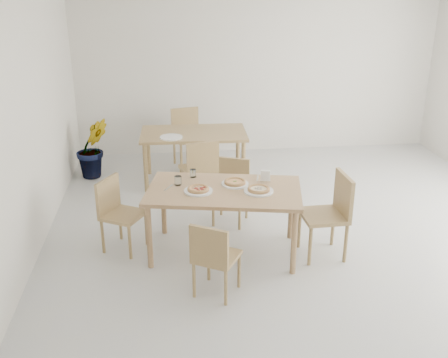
{
  "coord_description": "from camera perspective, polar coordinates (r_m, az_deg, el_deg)",
  "views": [
    {
      "loc": [
        -1.56,
        -5.09,
        2.89
      ],
      "look_at": [
        -0.97,
        -0.02,
        0.87
      ],
      "focal_mm": 42.0,
      "sensor_mm": 36.0,
      "label": 1
    }
  ],
  "objects": [
    {
      "name": "plate_empty",
      "position": [
        7.3,
        -5.77,
        4.55
      ],
      "size": [
        0.32,
        0.32,
        0.02
      ],
      "primitive_type": "cylinder",
      "color": "white",
      "rests_on": "second_table"
    },
    {
      "name": "napkin_holder",
      "position": [
        5.74,
        4.53,
        0.31
      ],
      "size": [
        0.12,
        0.08,
        0.13
      ],
      "rotation": [
        0.0,
        0.0,
        -0.24
      ],
      "color": "silver",
      "rests_on": "main_table"
    },
    {
      "name": "tumbler_a",
      "position": [
        5.65,
        -5.03,
        -0.17
      ],
      "size": [
        0.08,
        0.08,
        0.1
      ],
      "primitive_type": "cylinder",
      "color": "white",
      "rests_on": "main_table"
    },
    {
      "name": "chair_north",
      "position": [
        6.4,
        0.87,
        -0.77
      ],
      "size": [
        0.51,
        0.51,
        0.78
      ],
      "rotation": [
        0.0,
        0.0,
        -0.4
      ],
      "color": "tan",
      "rests_on": "ground"
    },
    {
      "name": "plate_margherita",
      "position": [
        5.65,
        1.2,
        -0.53
      ],
      "size": [
        0.29,
        0.29,
        0.02
      ],
      "primitive_type": "cylinder",
      "color": "white",
      "rests_on": "main_table"
    },
    {
      "name": "potted_plant",
      "position": [
        8.04,
        -14.09,
        3.3
      ],
      "size": [
        0.61,
        0.56,
        0.9
      ],
      "primitive_type": "imported",
      "rotation": [
        0.0,
        0.0,
        0.41
      ],
      "color": "#24631D",
      "rests_on": "ground"
    },
    {
      "name": "fork_a",
      "position": [
        5.83,
        3.67,
        0.08
      ],
      "size": [
        0.05,
        0.17,
        0.01
      ],
      "primitive_type": "cube",
      "rotation": [
        0.0,
        0.0,
        -0.22
      ],
      "color": "silver",
      "rests_on": "main_table"
    },
    {
      "name": "main_table",
      "position": [
        5.57,
        0.0,
        -1.82
      ],
      "size": [
        1.77,
        1.21,
        0.75
      ],
      "rotation": [
        0.0,
        0.0,
        -0.2
      ],
      "color": "tan",
      "rests_on": "ground"
    },
    {
      "name": "pizza_mushroom",
      "position": [
        5.47,
        3.8,
        -1.09
      ],
      "size": [
        0.29,
        0.29,
        0.03
      ],
      "rotation": [
        0.0,
        0.0,
        0.28
      ],
      "color": "tan",
      "rests_on": "plate_mushroom"
    },
    {
      "name": "chair_east",
      "position": [
        5.7,
        11.64,
        -3.26
      ],
      "size": [
        0.47,
        0.47,
        0.92
      ],
      "rotation": [
        0.0,
        0.0,
        -1.53
      ],
      "color": "tan",
      "rests_on": "ground"
    },
    {
      "name": "plate_mushroom",
      "position": [
        5.48,
        3.79,
        -1.32
      ],
      "size": [
        0.31,
        0.31,
        0.02
      ],
      "primitive_type": "cylinder",
      "color": "white",
      "rests_on": "main_table"
    },
    {
      "name": "pizza_margherita",
      "position": [
        5.64,
        1.2,
        -0.32
      ],
      "size": [
        0.29,
        0.29,
        0.03
      ],
      "rotation": [
        0.0,
        0.0,
        -0.25
      ],
      "color": "tan",
      "rests_on": "plate_margherita"
    },
    {
      "name": "chair_west",
      "position": [
        5.86,
        -11.56,
        -3.22
      ],
      "size": [
        0.55,
        0.55,
        0.82
      ],
      "rotation": [
        0.0,
        0.0,
        1.06
      ],
      "color": "tan",
      "rests_on": "ground"
    },
    {
      "name": "pizza_pepperoni",
      "position": [
        5.47,
        -2.82,
        -1.08
      ],
      "size": [
        0.3,
        0.3,
        0.03
      ],
      "rotation": [
        0.0,
        0.0,
        0.41
      ],
      "color": "tan",
      "rests_on": "plate_pepperoni"
    },
    {
      "name": "chair_south",
      "position": [
        4.9,
        -1.15,
        -8.26
      ],
      "size": [
        0.52,
        0.52,
        0.77
      ],
      "rotation": [
        0.0,
        0.0,
        2.62
      ],
      "color": "tan",
      "rests_on": "ground"
    },
    {
      "name": "tumbler_b",
      "position": [
        5.85,
        -3.4,
        0.62
      ],
      "size": [
        0.07,
        0.07,
        0.09
      ],
      "primitive_type": "cylinder",
      "color": "white",
      "rests_on": "main_table"
    },
    {
      "name": "plate_pepperoni",
      "position": [
        5.48,
        -2.82,
        -1.3
      ],
      "size": [
        0.3,
        0.3,
        0.02
      ],
      "primitive_type": "cylinder",
      "color": "white",
      "rests_on": "main_table"
    },
    {
      "name": "second_table",
      "position": [
        7.57,
        -3.32,
        4.51
      ],
      "size": [
        1.53,
        0.91,
        0.75
      ],
      "rotation": [
        0.0,
        0.0,
        -0.03
      ],
      "color": "tan",
      "rests_on": "ground"
    },
    {
      "name": "chair_back_n",
      "position": [
        8.32,
        -4.02,
        5.03
      ],
      "size": [
        0.54,
        0.54,
        0.9
      ],
      "rotation": [
        0.0,
        0.0,
        0.26
      ],
      "color": "tan",
      "rests_on": "ground"
    },
    {
      "name": "chair_back_s",
      "position": [
        6.88,
        -2.6,
        1.36
      ],
      "size": [
        0.53,
        0.53,
        0.88
      ],
      "rotation": [
        0.0,
        0.0,
        3.4
      ],
      "color": "tan",
      "rests_on": "ground"
    },
    {
      "name": "fork_b",
      "position": [
        5.59,
        -6.08,
        -0.96
      ],
      "size": [
        0.1,
        0.17,
        0.01
      ],
      "primitive_type": "cube",
      "rotation": [
        0.0,
        0.0,
        -0.5
      ],
      "color": "silver",
      "rests_on": "main_table"
    }
  ]
}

